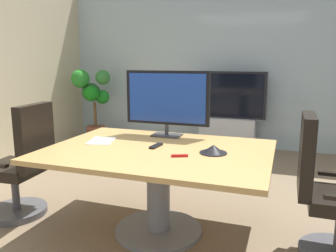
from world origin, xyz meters
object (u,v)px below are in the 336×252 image
office_chair_left (22,170)px  remote_control (156,146)px  office_chair_right (328,200)px  conference_phone (213,150)px  tv_monitor (167,100)px  potted_plant (92,98)px  wall_display_unit (228,124)px  conference_table (158,169)px

office_chair_left → remote_control: bearing=94.4°
office_chair_right → conference_phone: 0.92m
office_chair_left → tv_monitor: tv_monitor is taller
tv_monitor → potted_plant: 3.17m
tv_monitor → conference_phone: 0.81m
office_chair_left → wall_display_unit: wall_display_unit is taller
office_chair_right → wall_display_unit: size_ratio=0.83×
potted_plant → conference_phone: bearing=-44.2°
conference_table → tv_monitor: size_ratio=2.21×
office_chair_left → office_chair_right: 2.67m
office_chair_left → potted_plant: potted_plant is taller
office_chair_left → tv_monitor: 1.53m
conference_phone → tv_monitor: bearing=139.6°
wall_display_unit → potted_plant: (-2.42, -0.23, 0.38)m
conference_table → office_chair_right: office_chair_right is taller
conference_table → office_chair_right: (1.33, 0.06, -0.11)m
wall_display_unit → remote_control: bearing=-92.6°
conference_table → office_chair_right: size_ratio=1.70×
tv_monitor → wall_display_unit: (0.19, 2.46, -0.66)m
office_chair_right → potted_plant: (-3.66, 2.67, 0.37)m
conference_table → office_chair_left: (-1.33, -0.14, -0.11)m
office_chair_left → conference_phone: size_ratio=4.95×
office_chair_right → remote_control: (-1.37, -0.01, 0.30)m
wall_display_unit → tv_monitor: bearing=-94.4°
potted_plant → remote_control: potted_plant is taller
office_chair_left → potted_plant: 3.06m
office_chair_right → potted_plant: size_ratio=0.82×
conference_table → potted_plant: bearing=130.4°
tv_monitor → potted_plant: (-2.23, 2.24, -0.28)m
potted_plant → remote_control: 3.52m
office_chair_left → remote_control: office_chair_left is taller
tv_monitor → wall_display_unit: 2.56m
office_chair_right → conference_phone: office_chair_right is taller
office_chair_right → remote_control: bearing=90.4°
office_chair_right → tv_monitor: size_ratio=1.30×
tv_monitor → potted_plant: size_ratio=0.63×
tv_monitor → remote_control: 0.57m
conference_table → remote_control: 0.20m
wall_display_unit → conference_phone: bearing=-82.8°
office_chair_right → conference_phone: (-0.87, -0.04, 0.32)m
conference_table → potted_plant: size_ratio=1.39×
tv_monitor → conference_table: bearing=-78.9°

